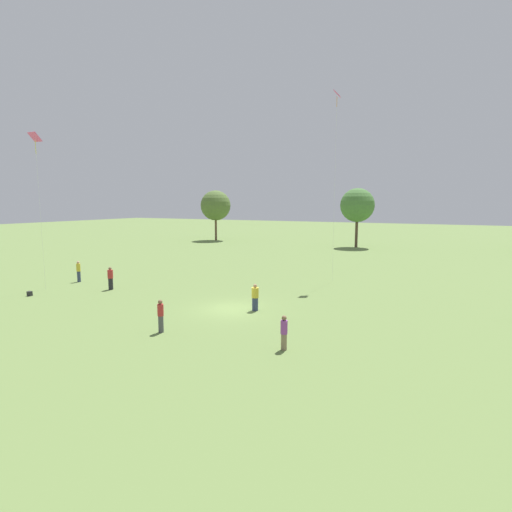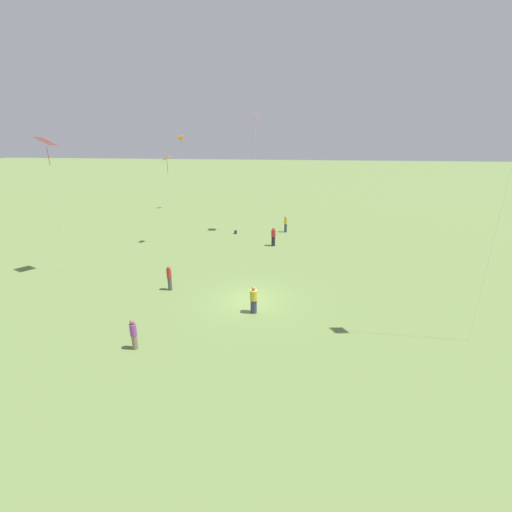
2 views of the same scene
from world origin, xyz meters
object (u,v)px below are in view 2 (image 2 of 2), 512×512
Objects in this scene: person_1 at (254,300)px; person_3 at (134,334)px; person_2 at (169,278)px; kite_2 at (181,142)px; person_4 at (286,224)px; kite_1 at (256,121)px; person_0 at (273,237)px; kite_3 at (46,145)px; picnic_bag_0 at (236,232)px; kite_0 at (167,163)px.

person_3 is at bearing 8.14° from person_1.
kite_2 is at bearing 117.13° from person_2.
person_4 is 0.19× the size of kite_2.
kite_1 reaches higher than person_2.
person_0 is 1.10× the size of person_3.
person_2 is 0.18× the size of kite_3.
picnic_bag_0 is at bearing -100.96° from person_0.
kite_3 is at bearing 177.69° from person_2.
kite_3 is 29.17× the size of picnic_bag_0.
person_4 is at bearing 91.93° from person_3.
kite_2 is at bearing -95.17° from person_1.
person_0 is 5.82m from picnic_bag_0.
kite_3 is at bearing 99.87° from kite_2.
person_3 is at bearing 62.73° from person_4.
kite_0 is at bearing 117.52° from kite_2.
picnic_bag_0 is (-14.48, 2.30, -0.75)m from person_2.
person_0 is at bearing 68.11° from person_4.
person_2 is 14.68m from picnic_bag_0.
person_0 reaches higher than picnic_bag_0.
kite_3 reaches higher than person_4.
kite_2 is (-26.48, -6.99, 8.31)m from person_2.
person_3 is 0.14× the size of kite_1.
person_4 is (-18.25, 1.50, 0.09)m from person_1.
person_1 is 18.31m from person_4.
kite_3 is at bearing 28.83° from person_4.
person_0 is 0.15× the size of kite_1.
person_2 is at bearing 119.37° from kite_2.
person_1 is (13.28, -0.43, -0.06)m from person_0.
person_1 is 0.18× the size of kite_2.
kite_3 is (13.25, -13.39, -1.84)m from kite_1.
kite_0 is at bearing 122.06° from person_3.
person_4 is at bearing -45.32° from kite_1.
person_3 is 15.99m from kite_3.
person_0 is at bearing -112.12° from kite_1.
person_2 reaches higher than picnic_bag_0.
person_4 is 11.06m from kite_1.
person_1 is at bearing 12.95° from picnic_bag_0.
person_2 is at bearing 75.40° from kite_0.
person_0 is 1.05× the size of person_1.
kite_2 is at bearing -46.05° from person_4.
kite_0 reaches higher than person_1.
person_0 reaches higher than person_1.
person_3 is at bearing -4.58° from picnic_bag_0.
kite_0 is 10.27m from picnic_bag_0.
kite_1 is at bearing 86.54° from person_2.
kite_2 is 24.22m from kite_3.
person_1 is at bearing 94.03° from kite_0.
person_1 is 1.04× the size of person_3.
person_1 reaches higher than person_3.
kite_0 is at bearing -83.45° from person_1.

